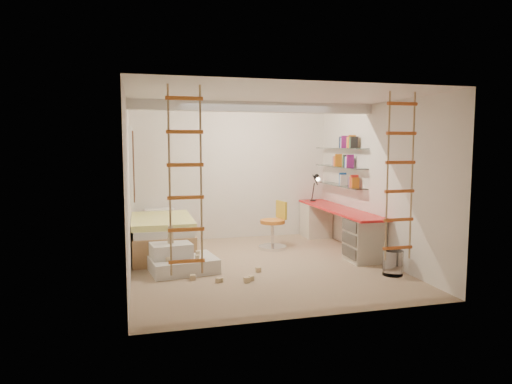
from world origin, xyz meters
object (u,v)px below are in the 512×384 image
object	(u,v)px
desk	(337,226)
bed	(162,235)
play_platform	(180,260)
swivel_chair	(274,231)

from	to	relation	value
desk	bed	bearing A→B (deg)	173.51
desk	bed	size ratio (longest dim) A/B	1.40
desk	play_platform	xyz separation A→B (m)	(-3.00, -0.86, -0.24)
bed	swivel_chair	distance (m)	2.03
bed	play_platform	distance (m)	1.25
desk	bed	xyz separation A→B (m)	(-3.20, 0.36, -0.07)
play_platform	bed	bearing A→B (deg)	99.24
swivel_chair	play_platform	size ratio (longest dim) A/B	0.82
bed	play_platform	xyz separation A→B (m)	(0.20, -1.23, -0.16)
bed	play_platform	size ratio (longest dim) A/B	1.87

